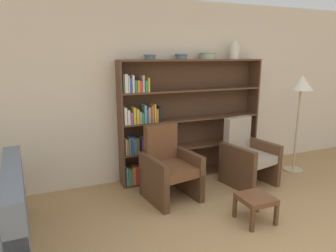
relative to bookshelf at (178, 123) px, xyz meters
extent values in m
cube|color=beige|center=(0.27, 0.17, 0.48)|extent=(12.00, 0.06, 2.75)
cube|color=brown|center=(-0.93, -0.02, 0.04)|extent=(0.02, 0.30, 1.87)
cube|color=brown|center=(1.40, -0.02, 0.04)|extent=(0.02, 0.30, 1.87)
cube|color=brown|center=(0.23, -0.02, 0.97)|extent=(2.31, 0.30, 0.02)
cube|color=brown|center=(0.23, -0.02, -0.88)|extent=(2.31, 0.30, 0.03)
cube|color=#492F1E|center=(0.23, 0.12, 0.04)|extent=(2.31, 0.01, 1.87)
cube|color=#669EB2|center=(-0.89, -0.06, -0.73)|extent=(0.03, 0.19, 0.28)
cube|color=#388C47|center=(-0.84, -0.08, -0.74)|extent=(0.04, 0.14, 0.26)
cube|color=#994C99|center=(-0.81, -0.06, -0.75)|extent=(0.02, 0.17, 0.24)
cube|color=orange|center=(-0.78, -0.06, -0.73)|extent=(0.04, 0.17, 0.27)
cube|color=red|center=(-0.73, -0.06, -0.73)|extent=(0.04, 0.19, 0.28)
cube|color=#B2A899|center=(-0.69, -0.06, -0.74)|extent=(0.03, 0.18, 0.26)
cube|color=#4C756B|center=(-0.65, -0.08, -0.77)|extent=(0.03, 0.14, 0.20)
cube|color=#388C47|center=(-0.62, -0.08, -0.73)|extent=(0.03, 0.13, 0.27)
cube|color=orange|center=(-0.58, -0.06, -0.78)|extent=(0.04, 0.19, 0.18)
cube|color=#669EB2|center=(-0.54, -0.08, -0.76)|extent=(0.02, 0.15, 0.22)
cube|color=#7F6B4C|center=(-0.52, -0.09, -0.75)|extent=(0.03, 0.13, 0.23)
cube|color=black|center=(-0.49, -0.05, -0.74)|extent=(0.03, 0.20, 0.25)
cube|color=#994C99|center=(-0.45, -0.08, -0.76)|extent=(0.04, 0.14, 0.21)
cube|color=black|center=(-0.41, -0.07, -0.77)|extent=(0.02, 0.16, 0.20)
cube|color=white|center=(-0.38, -0.05, -0.76)|extent=(0.03, 0.19, 0.21)
cube|color=brown|center=(0.23, -0.02, -0.40)|extent=(2.31, 0.30, 0.03)
cube|color=#B2A899|center=(-0.89, -0.06, -0.27)|extent=(0.02, 0.18, 0.24)
cube|color=orange|center=(-0.86, -0.09, -0.27)|extent=(0.02, 0.12, 0.23)
cube|color=#4C756B|center=(-0.83, -0.06, -0.26)|extent=(0.03, 0.18, 0.25)
cube|color=#334CB2|center=(-0.79, -0.05, -0.26)|extent=(0.03, 0.19, 0.26)
cube|color=#4C756B|center=(-0.75, -0.06, -0.27)|extent=(0.04, 0.19, 0.23)
cube|color=#7F6B4C|center=(-0.70, -0.07, -0.27)|extent=(0.03, 0.16, 0.24)
cube|color=black|center=(-0.67, -0.08, -0.25)|extent=(0.03, 0.14, 0.27)
cube|color=#994C99|center=(-0.63, -0.07, -0.27)|extent=(0.03, 0.17, 0.23)
cube|color=#4C756B|center=(-0.61, -0.07, -0.27)|extent=(0.02, 0.17, 0.23)
cube|color=orange|center=(-0.58, -0.08, -0.28)|extent=(0.02, 0.14, 0.22)
cube|color=#669EB2|center=(-0.54, -0.08, -0.28)|extent=(0.04, 0.14, 0.21)
cube|color=#4C756B|center=(-0.51, -0.05, -0.29)|extent=(0.02, 0.19, 0.19)
cube|color=gold|center=(-0.48, -0.06, -0.30)|extent=(0.02, 0.18, 0.17)
cube|color=#994C99|center=(-0.46, -0.07, -0.26)|extent=(0.02, 0.16, 0.25)
cube|color=#994C99|center=(-0.44, -0.08, -0.25)|extent=(0.02, 0.14, 0.27)
cube|color=brown|center=(0.23, -0.02, 0.06)|extent=(2.31, 0.30, 0.02)
cube|color=white|center=(-0.88, -0.06, 0.19)|extent=(0.04, 0.18, 0.25)
cube|color=white|center=(-0.83, -0.08, 0.17)|extent=(0.04, 0.14, 0.21)
cube|color=#994C99|center=(-0.79, -0.08, 0.16)|extent=(0.04, 0.14, 0.17)
cube|color=gold|center=(-0.75, -0.07, 0.19)|extent=(0.04, 0.16, 0.24)
cube|color=gold|center=(-0.70, -0.05, 0.18)|extent=(0.04, 0.20, 0.22)
cube|color=#B2A899|center=(-0.66, -0.08, 0.16)|extent=(0.03, 0.14, 0.17)
cube|color=#388C47|center=(-0.62, -0.09, 0.15)|extent=(0.03, 0.13, 0.16)
cube|color=#669EB2|center=(-0.58, -0.06, 0.20)|extent=(0.03, 0.18, 0.27)
cube|color=#334CB2|center=(-0.55, -0.05, 0.17)|extent=(0.03, 0.19, 0.20)
cube|color=gold|center=(-0.52, -0.07, 0.18)|extent=(0.03, 0.15, 0.23)
cube|color=#994C99|center=(-0.49, -0.08, 0.19)|extent=(0.02, 0.15, 0.24)
cube|color=orange|center=(-0.47, -0.06, 0.20)|extent=(0.02, 0.18, 0.26)
cube|color=gold|center=(-0.43, -0.07, 0.21)|extent=(0.02, 0.16, 0.27)
cube|color=orange|center=(-0.40, -0.08, 0.17)|extent=(0.04, 0.14, 0.20)
cube|color=black|center=(-0.35, -0.06, 0.18)|extent=(0.04, 0.18, 0.23)
cube|color=brown|center=(0.23, -0.02, 0.51)|extent=(2.31, 0.30, 0.02)
cube|color=#4C756B|center=(-0.89, -0.09, 0.65)|extent=(0.02, 0.13, 0.26)
cube|color=white|center=(-0.85, -0.09, 0.66)|extent=(0.04, 0.12, 0.26)
cube|color=white|center=(-0.82, -0.09, 0.65)|extent=(0.02, 0.13, 0.24)
cube|color=#334CB2|center=(-0.79, -0.09, 0.63)|extent=(0.03, 0.13, 0.21)
cube|color=white|center=(-0.75, -0.09, 0.65)|extent=(0.03, 0.13, 0.25)
cube|color=#388C47|center=(-0.72, -0.07, 0.61)|extent=(0.02, 0.15, 0.18)
cube|color=orange|center=(-0.68, -0.08, 0.61)|extent=(0.04, 0.13, 0.17)
cube|color=red|center=(-0.64, -0.06, 0.61)|extent=(0.03, 0.17, 0.16)
cube|color=#B2A899|center=(-0.60, -0.08, 0.65)|extent=(0.03, 0.15, 0.24)
cube|color=#388C47|center=(-0.56, -0.05, 0.61)|extent=(0.03, 0.19, 0.16)
cube|color=gold|center=(-0.52, -0.05, 0.63)|extent=(0.03, 0.20, 0.20)
cylinder|color=slate|center=(-0.46, -0.02, 1.02)|extent=(0.16, 0.16, 0.07)
torus|color=slate|center=(-0.46, -0.02, 1.04)|extent=(0.18, 0.18, 0.02)
cylinder|color=slate|center=(0.03, -0.02, 1.02)|extent=(0.18, 0.18, 0.07)
torus|color=slate|center=(0.03, -0.02, 1.05)|extent=(0.20, 0.20, 0.02)
cylinder|color=gray|center=(0.49, -0.02, 1.03)|extent=(0.23, 0.23, 0.10)
torus|color=gray|center=(0.49, -0.02, 1.08)|extent=(0.26, 0.26, 0.02)
cylinder|color=silver|center=(0.97, -0.02, 1.09)|extent=(0.16, 0.16, 0.22)
cylinder|color=silver|center=(0.97, -0.02, 1.23)|extent=(0.09, 0.09, 0.06)
cube|color=slate|center=(-2.27, -1.13, -0.24)|extent=(0.31, 1.63, 0.45)
cube|color=tan|center=(-2.42, -0.91, -0.28)|extent=(0.20, 0.37, 0.37)
cube|color=brown|center=(-0.08, -0.96, -0.69)|extent=(0.08, 0.08, 0.40)
cube|color=brown|center=(-0.64, -1.05, -0.69)|extent=(0.08, 0.08, 0.40)
cube|color=brown|center=(-0.18, -0.36, -0.69)|extent=(0.08, 0.08, 0.40)
cube|color=brown|center=(-0.74, -0.45, -0.69)|extent=(0.08, 0.08, 0.40)
cube|color=brown|center=(-0.41, -0.70, -0.46)|extent=(0.58, 0.71, 0.12)
cube|color=brown|center=(-0.46, -0.43, -0.16)|extent=(0.49, 0.20, 0.54)
cube|color=brown|center=(-0.14, -0.66, -0.57)|extent=(0.19, 0.68, 0.64)
cube|color=brown|center=(-0.69, -0.75, -0.57)|extent=(0.19, 0.68, 0.64)
cube|color=brown|center=(1.22, -0.95, -0.69)|extent=(0.08, 0.08, 0.40)
cube|color=brown|center=(0.67, -1.06, -0.69)|extent=(0.08, 0.08, 0.40)
cube|color=brown|center=(1.10, -0.35, -0.69)|extent=(0.08, 0.08, 0.40)
cube|color=brown|center=(0.54, -0.46, -0.69)|extent=(0.08, 0.08, 0.40)
cube|color=tan|center=(0.88, -0.70, -0.46)|extent=(0.60, 0.72, 0.12)
cube|color=tan|center=(0.82, -0.43, -0.16)|extent=(0.49, 0.22, 0.54)
cube|color=brown|center=(1.16, -0.65, -0.57)|extent=(0.22, 0.68, 0.64)
cube|color=brown|center=(0.61, -0.76, -0.57)|extent=(0.22, 0.68, 0.64)
cylinder|color=tan|center=(1.95, -0.53, -0.88)|extent=(0.32, 0.32, 0.02)
cylinder|color=tan|center=(1.95, -0.53, -0.19)|extent=(0.04, 0.04, 1.37)
cone|color=silver|center=(1.95, -0.53, 0.61)|extent=(0.38, 0.38, 0.24)
cube|color=brown|center=(0.11, -1.45, -0.76)|extent=(0.04, 0.04, 0.26)
cube|color=brown|center=(0.45, -1.45, -0.76)|extent=(0.04, 0.04, 0.26)
cube|color=brown|center=(0.11, -1.79, -0.76)|extent=(0.04, 0.04, 0.26)
cube|color=brown|center=(0.45, -1.79, -0.76)|extent=(0.04, 0.04, 0.26)
cube|color=brown|center=(0.28, -1.62, -0.60)|extent=(0.38, 0.38, 0.06)
camera|label=1|loc=(-1.90, -4.21, 1.05)|focal=32.00mm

